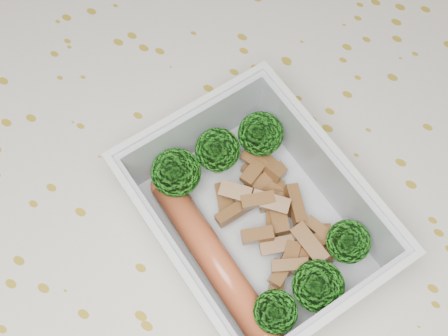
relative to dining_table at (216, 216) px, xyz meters
The scene contains 6 objects.
dining_table is the anchor object (origin of this frame).
tablecloth 0.05m from the dining_table, ahead, with size 1.46×0.96×0.19m.
lunch_container 0.12m from the dining_table, 24.79° to the right, with size 0.23×0.21×0.06m.
broccoli_florets 0.13m from the dining_table, 18.06° to the right, with size 0.17×0.15×0.05m.
meat_pile 0.12m from the dining_table, ahead, with size 0.11×0.10×0.03m.
sausage 0.13m from the dining_table, 58.38° to the right, with size 0.15×0.08×0.02m.
Camera 1 is at (0.11, -0.17, 1.21)m, focal length 50.00 mm.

